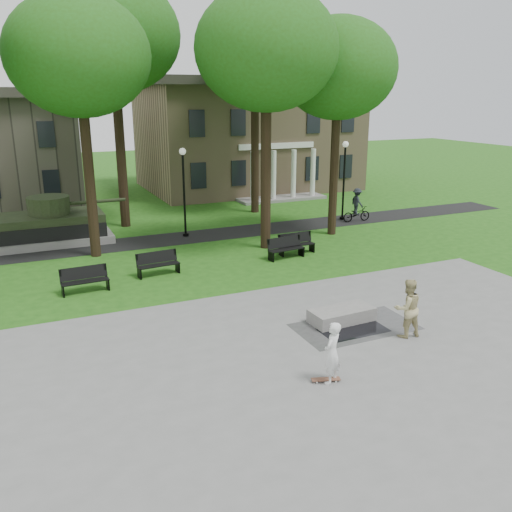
{
  "coord_description": "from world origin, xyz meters",
  "views": [
    {
      "loc": [
        -7.68,
        -15.22,
        7.42
      ],
      "look_at": [
        0.54,
        3.06,
        1.4
      ],
      "focal_mm": 38.0,
      "sensor_mm": 36.0,
      "label": 1
    }
  ],
  "objects_px": {
    "cyclist": "(357,208)",
    "concrete_block": "(342,315)",
    "skateboarder": "(332,353)",
    "friend_watching": "(407,308)",
    "park_bench_0": "(85,279)"
  },
  "relations": [
    {
      "from": "concrete_block",
      "to": "friend_watching",
      "type": "height_order",
      "value": "friend_watching"
    },
    {
      "from": "park_bench_0",
      "to": "concrete_block",
      "type": "bearing_deg",
      "value": -44.04
    },
    {
      "from": "concrete_block",
      "to": "park_bench_0",
      "type": "xyz_separation_m",
      "value": [
        -7.53,
        6.56,
        0.28
      ]
    },
    {
      "from": "concrete_block",
      "to": "skateboarder",
      "type": "bearing_deg",
      "value": -126.72
    },
    {
      "from": "skateboarder",
      "to": "cyclist",
      "type": "height_order",
      "value": "cyclist"
    },
    {
      "from": "friend_watching",
      "to": "park_bench_0",
      "type": "relative_size",
      "value": 1.05
    },
    {
      "from": "concrete_block",
      "to": "park_bench_0",
      "type": "bearing_deg",
      "value": 138.93
    },
    {
      "from": "concrete_block",
      "to": "friend_watching",
      "type": "distance_m",
      "value": 2.3
    },
    {
      "from": "concrete_block",
      "to": "cyclist",
      "type": "height_order",
      "value": "cyclist"
    },
    {
      "from": "friend_watching",
      "to": "cyclist",
      "type": "distance_m",
      "value": 16.26
    },
    {
      "from": "friend_watching",
      "to": "concrete_block",
      "type": "bearing_deg",
      "value": -51.67
    },
    {
      "from": "concrete_block",
      "to": "friend_watching",
      "type": "relative_size",
      "value": 1.15
    },
    {
      "from": "concrete_block",
      "to": "friend_watching",
      "type": "bearing_deg",
      "value": -56.44
    },
    {
      "from": "cyclist",
      "to": "concrete_block",
      "type": "bearing_deg",
      "value": 145.73
    },
    {
      "from": "skateboarder",
      "to": "friend_watching",
      "type": "distance_m",
      "value": 3.99
    }
  ]
}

